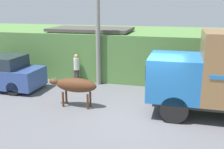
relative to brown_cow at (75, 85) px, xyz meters
name	(u,v)px	position (x,y,z in m)	size (l,w,h in m)	color
ground_plane	(147,116)	(3.10, -0.27, -0.94)	(60.00, 60.00, 0.00)	slate
hillside_embankment	(163,52)	(3.10, 6.86, 0.39)	(32.00, 6.61, 2.65)	#568442
building_backdrop	(92,52)	(-1.04, 5.14, 0.52)	(4.77, 2.70, 2.89)	#B2BCAD
brown_cow	(75,85)	(0.00, 0.00, 0.00)	(2.12, 0.60, 1.26)	#512D19
pedestrian_on_hill	(76,67)	(-1.29, 3.30, -0.05)	(0.39, 0.39, 1.61)	#38332D
utility_pole	(98,34)	(-0.05, 3.37, 1.77)	(0.90, 0.24, 5.20)	gray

